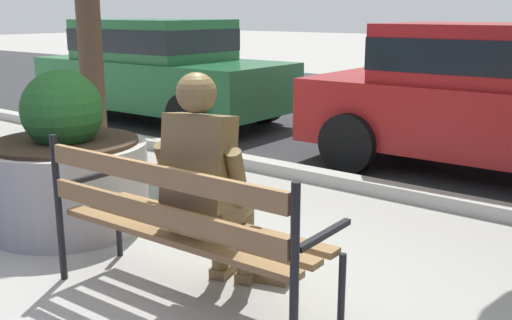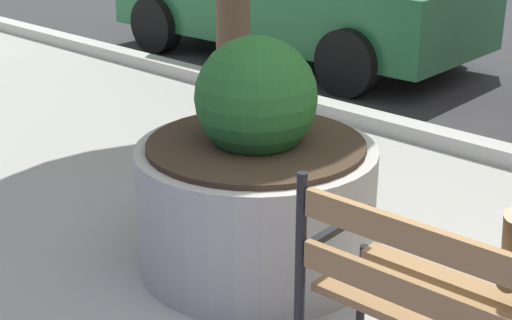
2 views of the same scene
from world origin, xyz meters
The scene contains 7 objects.
ground_plane centered at (0.00, 0.00, 0.00)m, with size 80.00×80.00×0.00m, color #9E9B93.
curb_stone centered at (0.00, 2.90, 0.06)m, with size 60.00×0.20×0.12m, color #B2AFA8.
park_bench centered at (0.12, 0.14, 0.54)m, with size 1.82×0.59×0.95m.
bronze_statue_seated centered at (0.20, 0.36, 0.67)m, with size 0.61×0.87×1.37m.
concrete_planter centered at (-1.58, 0.58, 0.45)m, with size 1.27×1.27×1.25m.
parked_car_green centered at (-4.52, 4.30, 0.84)m, with size 4.14×2.01×1.56m.
parked_car_red centered at (0.60, 4.30, 0.84)m, with size 4.14×2.01×1.56m.
Camera 1 is at (2.45, -2.10, 1.68)m, focal length 42.29 mm.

